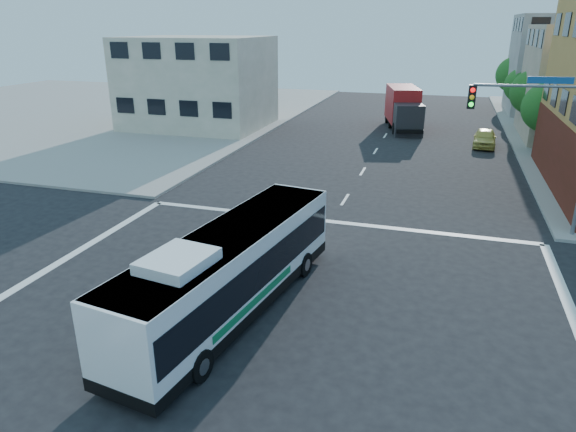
% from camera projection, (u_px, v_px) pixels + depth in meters
% --- Properties ---
extents(ground, '(120.00, 120.00, 0.00)m').
position_uv_depth(ground, '(267.00, 324.00, 16.45)').
color(ground, black).
rests_on(ground, ground).
extents(sidewalk_nw, '(50.00, 50.00, 0.15)m').
position_uv_depth(sidewalk_nw, '(75.00, 109.00, 57.36)').
color(sidewalk_nw, gray).
rests_on(sidewalk_nw, ground).
extents(building_east_far, '(12.06, 10.06, 10.00)m').
position_uv_depth(building_east_far, '(574.00, 65.00, 53.00)').
color(building_east_far, '#AAA9A4').
rests_on(building_east_far, ground).
extents(building_west, '(12.06, 10.06, 8.00)m').
position_uv_depth(building_west, '(198.00, 83.00, 46.56)').
color(building_west, beige).
rests_on(building_west, ground).
extents(signal_mast_ne, '(7.91, 1.13, 8.07)m').
position_uv_depth(signal_mast_ne, '(550.00, 126.00, 21.73)').
color(signal_mast_ne, gray).
rests_on(signal_mast_ne, ground).
extents(street_tree_a, '(3.60, 3.60, 5.53)m').
position_uv_depth(street_tree_a, '(550.00, 104.00, 36.94)').
color(street_tree_a, '#332012').
rests_on(street_tree_a, ground).
extents(street_tree_b, '(3.80, 3.80, 5.79)m').
position_uv_depth(street_tree_b, '(535.00, 89.00, 44.04)').
color(street_tree_b, '#332012').
rests_on(street_tree_b, ground).
extents(street_tree_c, '(3.40, 3.40, 5.29)m').
position_uv_depth(street_tree_c, '(523.00, 83.00, 51.31)').
color(street_tree_c, '#332012').
rests_on(street_tree_c, ground).
extents(street_tree_d, '(4.00, 4.00, 6.03)m').
position_uv_depth(street_tree_d, '(515.00, 72.00, 58.32)').
color(street_tree_d, '#332012').
rests_on(street_tree_d, ground).
extents(transit_bus, '(3.87, 10.93, 3.17)m').
position_uv_depth(transit_bus, '(232.00, 270.00, 16.62)').
color(transit_bus, black).
rests_on(transit_bus, ground).
extents(box_truck, '(4.18, 8.47, 3.67)m').
position_uv_depth(box_truck, '(404.00, 109.00, 46.47)').
color(box_truck, '#242529').
rests_on(box_truck, ground).
extents(parked_car, '(1.92, 4.19, 1.39)m').
position_uv_depth(parked_car, '(485.00, 138.00, 40.00)').
color(parked_car, '#D0C458').
rests_on(parked_car, ground).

